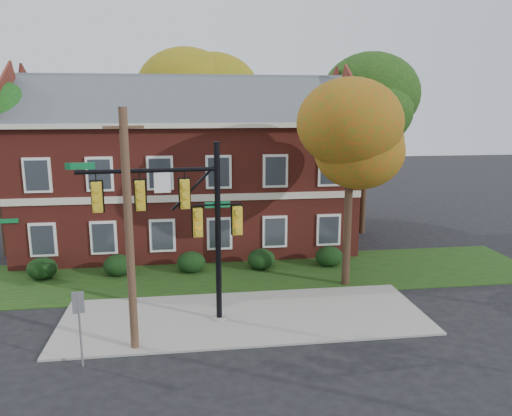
{
  "coord_description": "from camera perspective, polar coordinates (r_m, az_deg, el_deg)",
  "views": [
    {
      "loc": [
        -2.06,
        -16.98,
        8.09
      ],
      "look_at": [
        0.71,
        3.0,
        3.93
      ],
      "focal_mm": 35.0,
      "sensor_mm": 36.0,
      "label": 1
    }
  ],
  "objects": [
    {
      "name": "hedge_far_right",
      "position": [
        25.84,
        8.35,
        -5.49
      ],
      "size": [
        1.4,
        1.26,
        1.05
      ],
      "primitive_type": "ellipsoid",
      "color": "black",
      "rests_on": "ground"
    },
    {
      "name": "tree_far_rear",
      "position": [
        36.81,
        -5.86,
        12.77
      ],
      "size": [
        6.84,
        6.46,
        11.52
      ],
      "color": "black",
      "rests_on": "ground"
    },
    {
      "name": "ground",
      "position": [
        18.92,
        -0.92,
        -13.65
      ],
      "size": [
        120.0,
        120.0,
        0.0
      ],
      "primitive_type": "plane",
      "color": "black",
      "rests_on": "ground"
    },
    {
      "name": "grass_strip",
      "position": [
        24.44,
        -2.65,
        -7.63
      ],
      "size": [
        30.0,
        6.0,
        0.04
      ],
      "primitive_type": "cube",
      "color": "#193811",
      "rests_on": "ground"
    },
    {
      "name": "tree_near_right",
      "position": [
        22.13,
        11.44,
        7.75
      ],
      "size": [
        4.5,
        4.25,
        8.58
      ],
      "color": "black",
      "rests_on": "ground"
    },
    {
      "name": "hedge_far_left",
      "position": [
        25.81,
        -23.26,
        -6.36
      ],
      "size": [
        1.4,
        1.26,
        1.05
      ],
      "primitive_type": "ellipsoid",
      "color": "black",
      "rests_on": "ground"
    },
    {
      "name": "utility_pole",
      "position": [
        16.59,
        -14.31,
        -2.68
      ],
      "size": [
        1.23,
        0.44,
        8.05
      ],
      "rotation": [
        0.0,
        0.0,
        0.29
      ],
      "color": "#483021",
      "rests_on": "ground"
    },
    {
      "name": "hedge_right",
      "position": [
        25.11,
        0.62,
        -5.87
      ],
      "size": [
        1.4,
        1.26,
        1.05
      ],
      "primitive_type": "ellipsoid",
      "color": "black",
      "rests_on": "ground"
    },
    {
      "name": "tree_right_rear",
      "position": [
        31.89,
        13.26,
        11.41
      ],
      "size": [
        6.3,
        5.95,
        10.62
      ],
      "color": "black",
      "rests_on": "ground"
    },
    {
      "name": "hedge_left",
      "position": [
        25.09,
        -15.49,
        -6.32
      ],
      "size": [
        1.4,
        1.26,
        1.05
      ],
      "primitive_type": "ellipsoid",
      "color": "black",
      "rests_on": "ground"
    },
    {
      "name": "hedge_center",
      "position": [
        24.86,
        -7.43,
        -6.16
      ],
      "size": [
        1.4,
        1.26,
        1.05
      ],
      "primitive_type": "ellipsoid",
      "color": "black",
      "rests_on": "ground"
    },
    {
      "name": "sidewalk",
      "position": [
        19.81,
        -1.28,
        -12.32
      ],
      "size": [
        14.0,
        5.0,
        0.08
      ],
      "primitive_type": "cube",
      "color": "gray",
      "rests_on": "ground"
    },
    {
      "name": "traffic_signal",
      "position": [
        18.18,
        -8.23,
        -0.7
      ],
      "size": [
        6.11,
        0.74,
        6.83
      ],
      "rotation": [
        0.0,
        0.0,
        0.07
      ],
      "color": "gray",
      "rests_on": "ground"
    },
    {
      "name": "sign_post",
      "position": [
        16.69,
        -19.56,
        -11.59
      ],
      "size": [
        0.36,
        0.11,
        2.49
      ],
      "rotation": [
        0.0,
        0.0,
        0.17
      ],
      "color": "slate",
      "rests_on": "ground"
    },
    {
      "name": "apartment_building",
      "position": [
        29.1,
        -7.78,
        5.43
      ],
      "size": [
        18.8,
        8.8,
        9.74
      ],
      "color": "maroon",
      "rests_on": "ground"
    }
  ]
}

